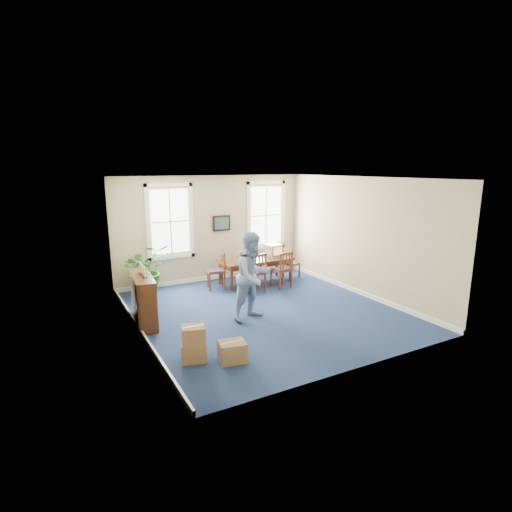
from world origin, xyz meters
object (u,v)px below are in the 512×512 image
chair_near_left (254,272)px  man (253,276)px  cardboard_boxes (201,339)px  crt_tv (273,250)px  credenza (143,299)px  conference_table (256,271)px  potted_plant (146,270)px

chair_near_left → man: bearing=54.9°
cardboard_boxes → crt_tv: bearing=44.9°
credenza → cardboard_boxes: (0.54, -2.14, -0.21)m
crt_tv → chair_near_left: 1.41m
conference_table → man: 2.98m
credenza → conference_table: bearing=29.7°
man → cardboard_boxes: 2.24m
conference_table → chair_near_left: 0.89m
chair_near_left → man: (-0.99, -1.78, 0.45)m
potted_plant → conference_table: bearing=-7.5°
crt_tv → potted_plant: bearing=166.1°
conference_table → cardboard_boxes: size_ratio=1.80×
crt_tv → man: 3.32m
crt_tv → potted_plant: potted_plant is taller
chair_near_left → potted_plant: size_ratio=0.79×
man → conference_table: bearing=45.3°
crt_tv → potted_plant: (-3.83, 0.37, -0.23)m
man → cardboard_boxes: man is taller
chair_near_left → credenza: (-3.28, -0.88, 0.00)m
conference_table → crt_tv: bearing=3.8°
chair_near_left → credenza: size_ratio=0.78×
potted_plant → credenza: bearing=-104.9°
crt_tv → credenza: (-4.38, -1.68, -0.37)m
crt_tv → man: man is taller
chair_near_left → conference_table: bearing=-127.0°
crt_tv → cardboard_boxes: bearing=-143.5°
crt_tv → credenza: credenza is taller
conference_table → potted_plant: bearing=171.9°
conference_table → credenza: size_ratio=1.53×
chair_near_left → cardboard_boxes: bearing=41.7°
crt_tv → cardboard_boxes: (-3.83, -3.82, -0.59)m
credenza → potted_plant: 2.12m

